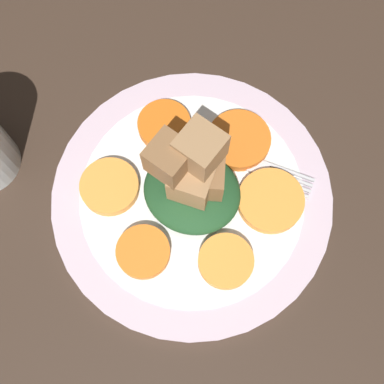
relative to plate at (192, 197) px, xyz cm
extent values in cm
cube|color=#38281E|center=(0.00, 0.00, -1.52)|extent=(120.00, 120.00, 2.00)
cylinder|color=silver|center=(0.00, 0.00, -0.02)|extent=(29.81, 29.81, 1.00)
cylinder|color=white|center=(0.00, 0.00, 0.03)|extent=(23.84, 23.84, 1.00)
cylinder|color=orange|center=(5.96, -6.00, 1.17)|extent=(5.84, 5.84, 1.19)
cylinder|color=#F9963A|center=(8.21, 2.80, 1.17)|extent=(6.19, 6.19, 1.19)
cylinder|color=orange|center=(1.99, 7.65, 1.17)|extent=(5.44, 5.44, 1.19)
cylinder|color=orange|center=(-5.96, 5.18, 1.17)|extent=(5.58, 5.58, 1.19)
cylinder|color=orange|center=(-7.81, -2.54, 1.17)|extent=(6.92, 6.92, 1.19)
cylinder|color=orange|center=(-2.20, -7.62, 1.17)|extent=(6.89, 6.89, 1.19)
ellipsoid|color=#1E4723|center=(0.00, 0.00, 1.84)|extent=(10.19, 9.17, 2.53)
cube|color=olive|center=(0.04, 0.00, 4.91)|extent=(4.09, 4.09, 3.61)
cube|color=brown|center=(-0.96, -0.90, 4.97)|extent=(4.75, 4.75, 3.72)
cube|color=#9E754C|center=(0.16, 0.01, 5.08)|extent=(4.26, 4.26, 3.95)
cube|color=brown|center=(2.25, 0.49, 8.51)|extent=(4.31, 4.31, 3.60)
cube|color=#9E754C|center=(0.09, -1.83, 8.85)|extent=(4.60, 4.60, 3.83)
cube|color=silver|center=(1.32, -5.19, 0.78)|extent=(12.52, 1.52, 0.40)
cube|color=silver|center=(-5.68, -5.43, 0.78)|extent=(1.59, 2.36, 0.40)
cube|color=silver|center=(-8.86, -6.54, 0.78)|extent=(4.93, 0.47, 0.40)
cube|color=silver|center=(-8.88, -5.87, 0.78)|extent=(4.93, 0.47, 0.40)
cube|color=silver|center=(-8.90, -5.20, 0.78)|extent=(4.93, 0.47, 0.40)
cube|color=silver|center=(-8.93, -4.54, 0.78)|extent=(4.93, 0.47, 0.40)
camera|label=1|loc=(-6.38, 14.51, 48.78)|focal=45.00mm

